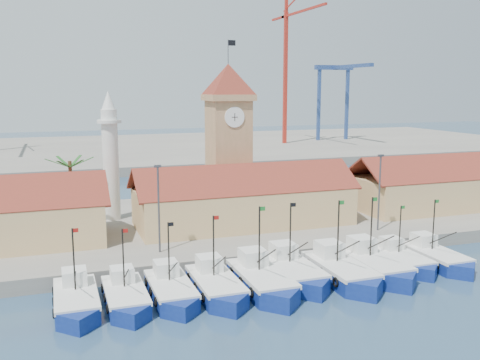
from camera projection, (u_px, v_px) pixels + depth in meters
name	position (u px, v px, depth m)	size (l,w,h in m)	color
ground	(319.00, 293.00, 47.79)	(400.00, 400.00, 0.00)	navy
quay	(233.00, 222.00, 69.99)	(140.00, 32.00, 1.50)	gray
terminal	(136.00, 150.00, 149.97)	(240.00, 80.00, 2.00)	gray
boat_0	(76.00, 302.00, 43.82)	(3.46, 9.48, 7.17)	navy
boat_1	(126.00, 298.00, 44.70)	(3.32, 9.10, 6.88)	navy
boat_2	(172.00, 292.00, 46.06)	(3.42, 9.38, 7.10)	navy
boat_3	(217.00, 287.00, 47.00)	(3.60, 9.86, 7.46)	navy
boat_4	(263.00, 282.00, 48.09)	(3.88, 10.64, 8.05)	navy
boat_5	(294.00, 273.00, 50.50)	(3.79, 10.38, 7.86)	navy
boat_6	(342.00, 273.00, 50.50)	(3.90, 10.70, 8.09)	navy
boat_7	(375.00, 267.00, 52.26)	(3.87, 10.61, 8.03)	navy
boat_8	(403.00, 261.00, 54.42)	(3.22, 8.82, 6.67)	navy
boat_9	(437.00, 259.00, 55.06)	(3.46, 9.49, 7.18)	navy
hall_center	(244.00, 204.00, 65.72)	(27.04, 10.13, 7.61)	tan
hall_right	(455.00, 188.00, 76.13)	(31.20, 10.13, 7.61)	tan
clock_tower	(228.00, 136.00, 69.95)	(5.80, 5.80, 22.70)	tan
minaret	(111.00, 155.00, 67.32)	(3.00, 3.00, 16.30)	silver
palm_tree	(71.00, 188.00, 64.42)	(5.60, 5.03, 8.39)	brown
lamp_posts	(273.00, 196.00, 58.02)	(80.70, 0.25, 9.03)	#3F3F44
crane_red_right	(288.00, 58.00, 153.60)	(1.00, 33.93, 44.58)	#B4271B
gantry	(339.00, 82.00, 163.79)	(13.00, 22.00, 23.20)	navy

